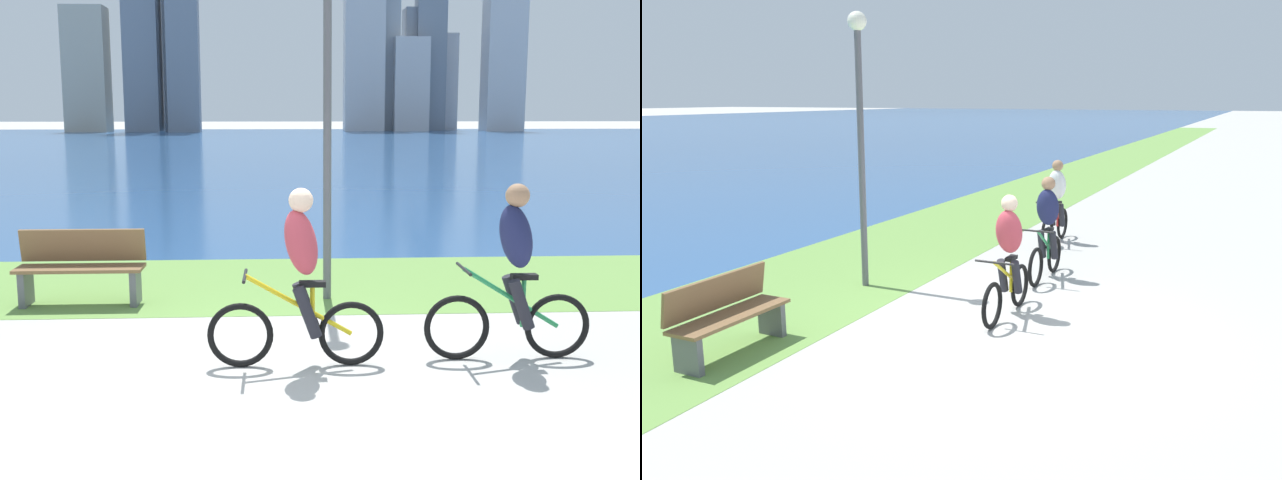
% 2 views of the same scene
% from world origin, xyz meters
% --- Properties ---
extents(ground_plane, '(300.00, 300.00, 0.00)m').
position_xyz_m(ground_plane, '(0.00, 0.00, 0.00)').
color(ground_plane, '#B2AFA8').
extents(grass_strip_bayside, '(120.00, 3.38, 0.01)m').
position_xyz_m(grass_strip_bayside, '(0.00, 3.54, 0.00)').
color(grass_strip_bayside, '#6B9947').
rests_on(grass_strip_bayside, ground).
extents(cyclist_lead, '(1.61, 0.52, 1.64)m').
position_xyz_m(cyclist_lead, '(0.38, 0.12, 0.83)').
color(cyclist_lead, black).
rests_on(cyclist_lead, ground).
extents(cyclist_trailing, '(1.58, 0.52, 1.66)m').
position_xyz_m(cyclist_trailing, '(2.37, 0.23, 0.83)').
color(cyclist_trailing, black).
rests_on(cyclist_trailing, ground).
extents(cyclist_distant_rear, '(1.65, 0.52, 1.67)m').
position_xyz_m(cyclist_distant_rear, '(5.03, 0.89, 0.83)').
color(cyclist_distant_rear, black).
rests_on(cyclist_distant_rear, ground).
extents(bench_near_path, '(1.50, 0.47, 0.90)m').
position_xyz_m(bench_near_path, '(-2.19, 2.55, 0.45)').
color(bench_near_path, brown).
rests_on(bench_near_path, ground).
extents(lamppost_tall, '(0.28, 0.28, 4.09)m').
position_xyz_m(lamppost_tall, '(0.79, 2.65, 2.66)').
color(lamppost_tall, '#595960').
rests_on(lamppost_tall, ground).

